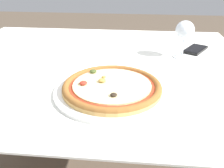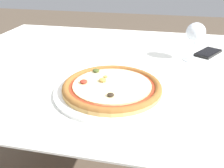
% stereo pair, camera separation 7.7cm
% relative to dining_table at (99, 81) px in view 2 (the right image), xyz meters
% --- Properties ---
extents(dining_table, '(1.29, 1.07, 0.76)m').
position_rel_dining_table_xyz_m(dining_table, '(0.00, 0.00, 0.00)').
color(dining_table, '#997047').
rests_on(dining_table, ground_plane).
extents(pizza_plate, '(0.36, 0.36, 0.04)m').
position_rel_dining_table_xyz_m(pizza_plate, '(0.11, -0.24, 0.10)').
color(pizza_plate, white).
rests_on(pizza_plate, dining_table).
extents(wine_glass_far_left, '(0.08, 0.08, 0.16)m').
position_rel_dining_table_xyz_m(wine_glass_far_left, '(0.37, 0.10, 0.20)').
color(wine_glass_far_left, silver).
rests_on(wine_glass_far_left, dining_table).
extents(cell_phone, '(0.14, 0.16, 0.01)m').
position_rel_dining_table_xyz_m(cell_phone, '(0.45, 0.20, 0.09)').
color(cell_phone, black).
rests_on(cell_phone, dining_table).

